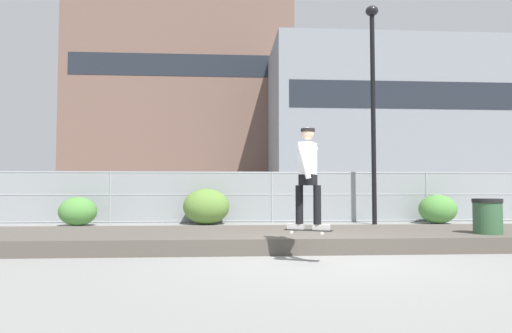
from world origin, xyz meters
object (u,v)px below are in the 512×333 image
at_px(parked_car_mid, 273,198).
at_px(trash_bin, 488,224).
at_px(skateboard, 308,230).
at_px(skater, 308,171).
at_px(shrub_center, 206,207).
at_px(shrub_right, 438,209).
at_px(parked_car_near, 122,198).
at_px(street_lamp, 373,89).
at_px(shrub_left, 78,211).

distance_m(parked_car_mid, trash_bin, 10.44).
relative_size(skateboard, skater, 0.47).
xyz_separation_m(skateboard, shrub_center, (-2.08, 8.01, 0.07)).
xyz_separation_m(shrub_center, shrub_right, (8.10, -0.24, -0.10)).
bearing_deg(parked_car_near, shrub_right, -15.40).
bearing_deg(parked_car_near, skater, -62.87).
height_order(street_lamp, parked_car_near, street_lamp).
bearing_deg(shrub_center, skateboard, -75.41).
height_order(skateboard, street_lamp, street_lamp).
xyz_separation_m(shrub_right, trash_bin, (-2.01, -6.30, 0.01)).
bearing_deg(parked_car_near, shrub_left, -101.55).
height_order(skater, shrub_center, skater).
xyz_separation_m(shrub_left, shrub_right, (12.32, 0.11, 0.03)).
bearing_deg(street_lamp, shrub_center, 176.46).
distance_m(parked_car_near, shrub_right, 12.08).
bearing_deg(parked_car_mid, skater, -92.78).
xyz_separation_m(parked_car_near, trash_bin, (9.63, -9.50, -0.32)).
relative_size(skateboard, parked_car_near, 0.18).
height_order(parked_car_mid, shrub_center, parked_car_mid).
bearing_deg(skater, shrub_center, 104.59).
distance_m(skater, parked_car_mid, 11.35).
bearing_deg(skater, skateboard, 135.00).
bearing_deg(shrub_center, parked_car_near, 140.00).
bearing_deg(parked_car_near, shrub_center, -40.00).
relative_size(skater, street_lamp, 0.22).
height_order(skater, trash_bin, skater).
bearing_deg(skateboard, trash_bin, 20.16).
relative_size(skater, shrub_left, 1.39).
bearing_deg(shrub_right, trash_bin, -107.71).
xyz_separation_m(skateboard, skater, (0.00, -0.00, 0.99)).
height_order(parked_car_near, shrub_right, parked_car_near).
relative_size(shrub_center, trash_bin, 1.54).
distance_m(street_lamp, shrub_center, 7.10).
height_order(parked_car_mid, shrub_left, parked_car_mid).
bearing_deg(shrub_right, skater, -127.77).
height_order(street_lamp, shrub_right, street_lamp).
height_order(shrub_left, trash_bin, trash_bin).
distance_m(parked_car_near, shrub_center, 4.62).
bearing_deg(parked_car_mid, shrub_center, -128.52).
relative_size(skater, parked_car_near, 0.38).
height_order(parked_car_mid, trash_bin, parked_car_mid).
relative_size(skateboard, shrub_center, 0.51).
bearing_deg(shrub_left, skateboard, -50.57).
distance_m(skater, street_lamp, 9.07).
bearing_deg(shrub_right, parked_car_near, 164.60).
xyz_separation_m(skater, shrub_left, (-6.30, 7.66, -1.05)).
height_order(street_lamp, shrub_left, street_lamp).
bearing_deg(trash_bin, shrub_right, 72.29).
xyz_separation_m(parked_car_mid, trash_bin, (3.46, -9.84, -0.32)).
xyz_separation_m(skateboard, trash_bin, (4.01, 1.47, -0.02)).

